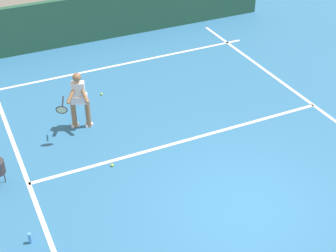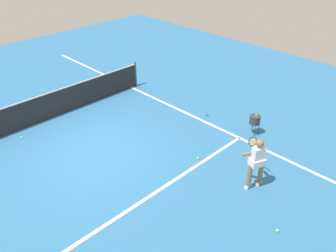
# 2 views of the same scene
# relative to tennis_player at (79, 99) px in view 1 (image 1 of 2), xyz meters

# --- Properties ---
(ground_plane) EXTENTS (25.69, 25.69, 0.00)m
(ground_plane) POSITION_rel_tennis_player_xyz_m (-2.20, 4.45, -0.85)
(ground_plane) COLOR teal
(court_back_wall) EXTENTS (12.90, 0.24, 1.62)m
(court_back_wall) POSITION_rel_tennis_player_xyz_m (-2.20, -5.14, -0.04)
(court_back_wall) COLOR #23513D
(court_back_wall) RESTS_ON ground
(baseline_marking) EXTENTS (8.90, 0.10, 0.01)m
(baseline_marking) POSITION_rel_tennis_player_xyz_m (-2.20, -2.94, -0.84)
(baseline_marking) COLOR white
(baseline_marking) RESTS_ON ground
(service_line_marking) EXTENTS (7.90, 0.10, 0.01)m
(service_line_marking) POSITION_rel_tennis_player_xyz_m (-2.20, 1.70, -0.84)
(service_line_marking) COLOR white
(service_line_marking) RESTS_ON ground
(tennis_player) EXTENTS (1.01, 0.85, 1.55)m
(tennis_player) POSITION_rel_tennis_player_xyz_m (0.00, 0.00, 0.00)
(tennis_player) COLOR #8C6647
(tennis_player) RESTS_ON ground
(tennis_ball_mid) EXTENTS (0.07, 0.07, 0.07)m
(tennis_ball_mid) POSITION_rel_tennis_player_xyz_m (-1.01, -1.36, -0.81)
(tennis_ball_mid) COLOR #D1E533
(tennis_ball_mid) RESTS_ON ground
(tennis_ball_far) EXTENTS (0.07, 0.07, 0.07)m
(tennis_ball_far) POSITION_rel_tennis_player_xyz_m (-0.15, 1.90, -0.81)
(tennis_ball_far) COLOR #D1E533
(tennis_ball_far) RESTS_ON ground
(water_bottle) EXTENTS (0.07, 0.07, 0.24)m
(water_bottle) POSITION_rel_tennis_player_xyz_m (2.09, 3.47, -0.73)
(water_bottle) COLOR #4C9EE5
(water_bottle) RESTS_ON ground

